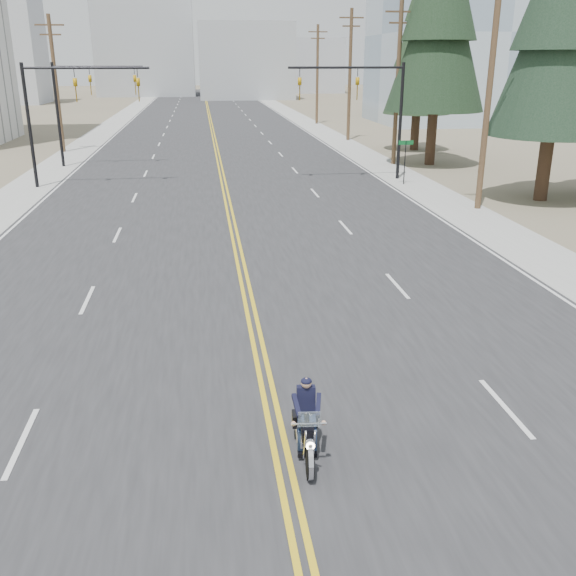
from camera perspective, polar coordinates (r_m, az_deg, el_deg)
The scene contains 22 objects.
ground_plane at distance 10.33m, azimuth 1.55°, elevation -23.68°, with size 400.00×400.00×0.00m, color #776D56.
road at distance 77.76m, azimuth -6.84°, elevation 14.19°, with size 20.00×200.00×0.01m, color #303033.
sidewalk_left at distance 78.42m, azimuth -15.51°, elevation 13.69°, with size 3.00×200.00×0.01m, color #A5A5A0.
sidewalk_right at distance 78.79m, azimuth 1.82°, elevation 14.38°, with size 3.00×200.00×0.01m, color #A5A5A0.
traffic_mast_left at distance 40.23m, azimuth -19.37°, elevation 15.45°, with size 7.10×0.26×7.00m.
traffic_mast_right at distance 40.79m, azimuth 7.24°, elevation 16.39°, with size 7.10×0.26×7.00m.
traffic_mast_far at distance 48.16m, azimuth -17.93°, elevation 16.03°, with size 6.10×0.26×7.00m.
street_sign at distance 39.67m, azimuth 10.38°, elevation 11.59°, with size 0.90×0.06×2.62m.
utility_pole_b at distance 33.41m, azimuth 17.50°, elevation 16.82°, with size 2.20×0.30×11.50m.
utility_pole_c at distance 47.48m, azimuth 9.72°, elevation 17.66°, with size 2.20×0.30×11.00m.
utility_pole_d at distance 61.98m, azimuth 5.52°, elevation 18.45°, with size 2.20×0.30×11.50m.
utility_pole_e at distance 78.65m, azimuth 2.62°, elevation 18.54°, with size 2.20×0.30×11.00m.
utility_pole_left at distance 56.58m, azimuth -19.94°, elevation 16.82°, with size 2.20×0.30×10.50m.
glass_building at distance 84.31m, azimuth 16.77°, elevation 20.77°, with size 24.00×16.00×20.00m, color #9EB5CC.
haze_bldg_b at distance 132.75m, azimuth -3.80°, elevation 19.47°, with size 18.00×14.00×14.00m, color #ADB2B7.
haze_bldg_c at distance 124.47m, azimuth 12.54°, elevation 20.00°, with size 16.00×12.00×18.00m, color #B7BCC6.
haze_bldg_d at distance 147.94m, azimuth -12.63°, elevation 21.41°, with size 20.00×15.00×26.00m, color #ADB2B7.
haze_bldg_e at distance 159.60m, azimuth 2.00°, elevation 19.15°, with size 14.00×14.00×12.00m, color #B7BCC6.
motorcyclist at distance 12.20m, azimuth 1.70°, elevation -11.69°, with size 0.82×1.92×1.50m, color black, non-canonical shape.
conifer_near at distance 36.83m, azimuth 23.48°, elevation 22.27°, with size 6.43×6.43×17.02m.
conifer_tall at distance 47.90m, azimuth 13.46°, elevation 23.52°, with size 6.77×6.77×18.81m.
conifer_far at distance 55.82m, azimuth 11.72°, elevation 20.61°, with size 5.52×5.52×14.79m.
Camera 1 is at (-1.25, -7.43, 7.07)m, focal length 40.00 mm.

